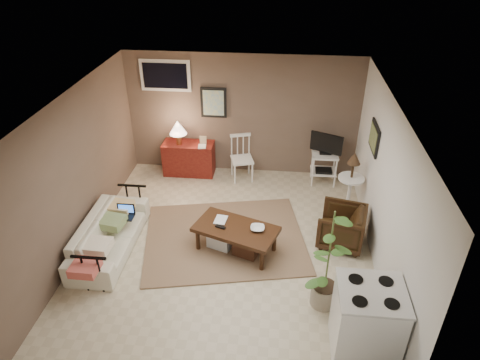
# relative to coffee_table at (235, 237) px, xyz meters

# --- Properties ---
(floor) EXTENTS (5.00, 5.00, 0.00)m
(floor) POSITION_rel_coffee_table_xyz_m (-0.15, 0.07, -0.26)
(floor) COLOR #C1B293
(floor) RESTS_ON ground
(art_back) EXTENTS (0.50, 0.03, 0.60)m
(art_back) POSITION_rel_coffee_table_xyz_m (-0.70, 2.54, 1.19)
(art_back) COLOR black
(art_right) EXTENTS (0.03, 0.60, 0.45)m
(art_right) POSITION_rel_coffee_table_xyz_m (2.07, 1.12, 1.26)
(art_right) COLOR black
(window) EXTENTS (0.96, 0.03, 0.60)m
(window) POSITION_rel_coffee_table_xyz_m (-1.60, 2.54, 1.69)
(window) COLOR white
(rug) EXTENTS (2.89, 2.50, 0.02)m
(rug) POSITION_rel_coffee_table_xyz_m (-0.21, 0.27, -0.25)
(rug) COLOR #84694C
(rug) RESTS_ON floor
(coffee_table) EXTENTS (1.39, 1.03, 0.47)m
(coffee_table) POSITION_rel_coffee_table_xyz_m (0.00, 0.00, 0.00)
(coffee_table) COLOR #331C0E
(coffee_table) RESTS_ON floor
(sofa) EXTENTS (0.54, 1.85, 0.72)m
(sofa) POSITION_rel_coffee_table_xyz_m (-1.95, -0.15, 0.10)
(sofa) COLOR beige
(sofa) RESTS_ON floor
(sofa_pillows) EXTENTS (0.36, 1.76, 0.12)m
(sofa_pillows) POSITION_rel_coffee_table_xyz_m (-1.91, -0.36, 0.18)
(sofa_pillows) COLOR #F4E5CA
(sofa_pillows) RESTS_ON sofa
(sofa_end_rails) EXTENTS (0.50, 1.85, 0.62)m
(sofa_end_rails) POSITION_rel_coffee_table_xyz_m (-1.84, -0.15, 0.05)
(sofa_end_rails) COLOR black
(sofa_end_rails) RESTS_ON floor
(laptop) EXTENTS (0.28, 0.21, 0.19)m
(laptop) POSITION_rel_coffee_table_xyz_m (-1.77, 0.17, 0.21)
(laptop) COLOR black
(laptop) RESTS_ON sofa
(red_console) EXTENTS (1.00, 0.45, 1.16)m
(red_console) POSITION_rel_coffee_table_xyz_m (-1.22, 2.31, 0.14)
(red_console) COLOR maroon
(red_console) RESTS_ON floor
(spindle_chair) EXTENTS (0.50, 0.50, 0.90)m
(spindle_chair) POSITION_rel_coffee_table_xyz_m (-0.12, 2.21, 0.16)
(spindle_chair) COLOR white
(spindle_chair) RESTS_ON floor
(tv_stand) EXTENTS (0.59, 0.40, 1.04)m
(tv_stand) POSITION_rel_coffee_table_xyz_m (1.48, 2.21, 0.29)
(tv_stand) COLOR white
(tv_stand) RESTS_ON floor
(side_table) EXTENTS (0.44, 0.44, 1.18)m
(side_table) POSITION_rel_coffee_table_xyz_m (1.84, 1.24, 0.47)
(side_table) COLOR white
(side_table) RESTS_ON floor
(armchair) EXTENTS (0.78, 0.81, 0.70)m
(armchair) POSITION_rel_coffee_table_xyz_m (1.63, 0.35, 0.09)
(armchair) COLOR black
(armchair) RESTS_ON floor
(potted_plant) EXTENTS (0.38, 0.38, 1.53)m
(potted_plant) POSITION_rel_coffee_table_xyz_m (1.29, -0.95, 0.55)
(potted_plant) COLOR #A0977F
(potted_plant) RESTS_ON floor
(stove) EXTENTS (0.75, 0.70, 0.98)m
(stove) POSITION_rel_coffee_table_xyz_m (1.70, -1.65, 0.22)
(stove) COLOR white
(stove) RESTS_ON floor
(bowl) EXTENTS (0.21, 0.06, 0.21)m
(bowl) POSITION_rel_coffee_table_xyz_m (0.34, -0.02, 0.29)
(bowl) COLOR #331C0E
(bowl) RESTS_ON coffee_table
(book_table) EXTENTS (0.18, 0.04, 0.25)m
(book_table) POSITION_rel_coffee_table_xyz_m (-0.33, 0.16, 0.31)
(book_table) COLOR #331C0E
(book_table) RESTS_ON coffee_table
(book_console) EXTENTS (0.15, 0.04, 0.21)m
(book_console) POSITION_rel_coffee_table_xyz_m (-0.97, 2.18, 0.51)
(book_console) COLOR #331C0E
(book_console) RESTS_ON red_console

